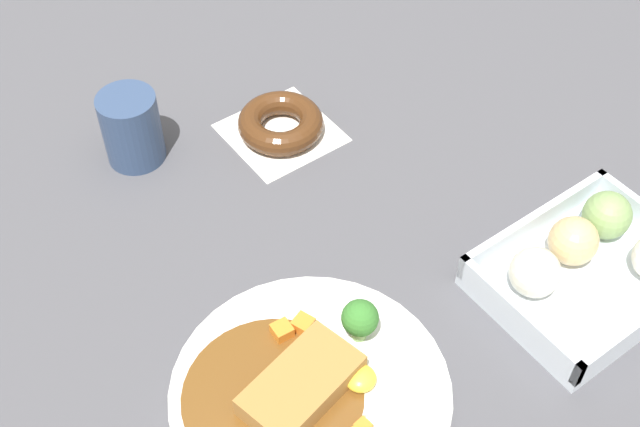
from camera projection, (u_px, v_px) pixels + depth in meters
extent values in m
plane|color=#4C4C51|center=(329.00, 252.00, 0.90)|extent=(1.60, 1.60, 0.00)
cylinder|color=white|center=(311.00, 395.00, 0.77)|extent=(0.26, 0.26, 0.02)
cylinder|color=brown|center=(273.00, 397.00, 0.76)|extent=(0.17, 0.17, 0.01)
cube|color=#A87538|center=(301.00, 385.00, 0.75)|extent=(0.12, 0.08, 0.02)
cylinder|color=white|center=(360.00, 384.00, 0.77)|extent=(0.07, 0.07, 0.00)
ellipsoid|color=yellow|center=(360.00, 378.00, 0.76)|extent=(0.03, 0.03, 0.02)
cylinder|color=#8CB766|center=(359.00, 331.00, 0.80)|extent=(0.01, 0.01, 0.02)
sphere|color=#387A2D|center=(360.00, 318.00, 0.78)|extent=(0.04, 0.04, 0.04)
cube|color=orange|center=(282.00, 332.00, 0.80)|extent=(0.02, 0.02, 0.02)
cube|color=orange|center=(303.00, 326.00, 0.80)|extent=(0.02, 0.02, 0.02)
cube|color=silver|center=(585.00, 281.00, 0.86)|extent=(0.21, 0.16, 0.01)
cube|color=silver|center=(518.00, 318.00, 0.81)|extent=(0.01, 0.16, 0.03)
cube|color=silver|center=(534.00, 223.00, 0.89)|extent=(0.21, 0.01, 0.03)
sphere|color=#84A860|center=(607.00, 215.00, 0.88)|extent=(0.05, 0.05, 0.05)
sphere|color=#DBB77A|center=(573.00, 241.00, 0.86)|extent=(0.05, 0.05, 0.05)
sphere|color=#EFE5C6|center=(535.00, 272.00, 0.83)|extent=(0.05, 0.05, 0.05)
cube|color=white|center=(281.00, 133.00, 1.02)|extent=(0.12, 0.12, 0.00)
torus|color=#4C2B14|center=(281.00, 123.00, 1.01)|extent=(0.10, 0.10, 0.03)
cylinder|color=#33476B|center=(131.00, 128.00, 0.96)|extent=(0.07, 0.07, 0.09)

